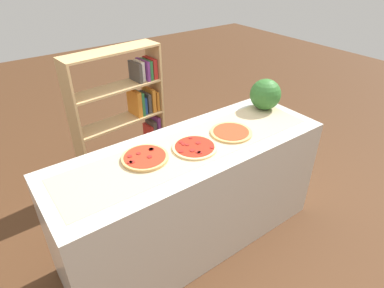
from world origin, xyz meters
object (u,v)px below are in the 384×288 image
(pizza_pepperoni_0, at_px, (145,157))
(watermelon, at_px, (265,94))
(pizza_plain_2, at_px, (231,132))
(bookshelf, at_px, (132,118))
(pizza_pepperoni_1, at_px, (195,147))

(pizza_pepperoni_0, height_order, watermelon, watermelon)
(pizza_plain_2, height_order, watermelon, watermelon)
(bookshelf, bearing_deg, pizza_pepperoni_1, -93.04)
(pizza_pepperoni_0, relative_size, pizza_pepperoni_1, 0.99)
(pizza_plain_2, relative_size, bookshelf, 0.23)
(pizza_pepperoni_1, distance_m, watermelon, 0.87)
(pizza_pepperoni_0, distance_m, pizza_plain_2, 0.68)
(pizza_pepperoni_0, xyz_separation_m, pizza_pepperoni_1, (0.34, -0.09, -0.00))
(watermelon, xyz_separation_m, bookshelf, (-0.79, 0.93, -0.37))
(pizza_pepperoni_0, distance_m, watermelon, 1.19)
(pizza_plain_2, distance_m, watermelon, 0.54)
(pizza_pepperoni_1, xyz_separation_m, bookshelf, (0.06, 1.09, -0.25))
(pizza_pepperoni_1, bearing_deg, watermelon, 10.64)
(pizza_pepperoni_0, relative_size, watermelon, 1.19)
(watermelon, bearing_deg, bookshelf, 130.17)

